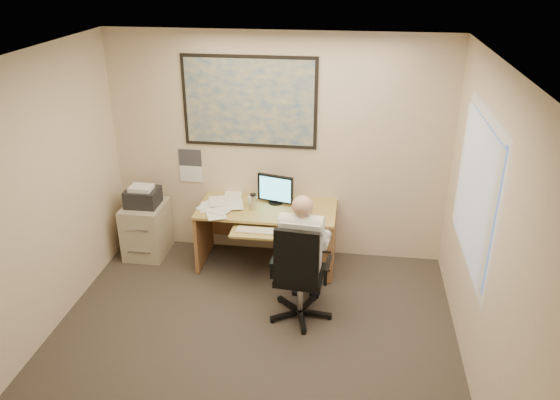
# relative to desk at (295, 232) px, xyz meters

# --- Properties ---
(room_shell) EXTENTS (4.00, 4.50, 2.70)m
(room_shell) POSITION_rel_desk_xyz_m (-0.26, -1.90, 0.91)
(room_shell) COLOR #362F2A
(room_shell) RESTS_ON ground
(desk) EXTENTS (1.60, 0.97, 1.10)m
(desk) POSITION_rel_desk_xyz_m (0.00, 0.00, 0.00)
(desk) COLOR tan
(desk) RESTS_ON ground
(world_map) EXTENTS (1.56, 0.03, 1.06)m
(world_map) POSITION_rel_desk_xyz_m (-0.58, 0.33, 1.46)
(world_map) COLOR #1E4C93
(world_map) RESTS_ON room_shell
(wall_calendar) EXTENTS (0.28, 0.01, 0.42)m
(wall_calendar) POSITION_rel_desk_xyz_m (-1.33, 0.34, 0.64)
(wall_calendar) COLOR white
(wall_calendar) RESTS_ON room_shell
(window_blinds) EXTENTS (0.06, 1.40, 1.30)m
(window_blinds) POSITION_rel_desk_xyz_m (1.71, -1.10, 1.11)
(window_blinds) COLOR white
(window_blinds) RESTS_ON room_shell
(filing_cabinet) EXTENTS (0.48, 0.57, 0.92)m
(filing_cabinet) POSITION_rel_desk_xyz_m (-1.85, 0.03, -0.05)
(filing_cabinet) COLOR #B5A992
(filing_cabinet) RESTS_ON ground
(office_chair) EXTENTS (0.72, 0.72, 1.11)m
(office_chair) POSITION_rel_desk_xyz_m (0.17, -1.05, -0.12)
(office_chair) COLOR black
(office_chair) RESTS_ON ground
(person) EXTENTS (0.60, 0.82, 1.35)m
(person) POSITION_rel_desk_xyz_m (0.17, -0.96, 0.23)
(person) COLOR white
(person) RESTS_ON office_chair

